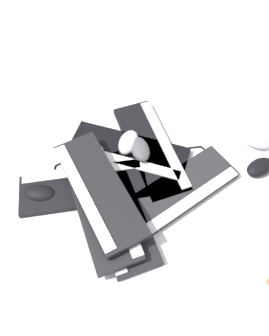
% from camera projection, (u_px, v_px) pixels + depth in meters
% --- Properties ---
extents(ground_plane, '(3.20, 3.20, 0.00)m').
position_uv_depth(ground_plane, '(149.00, 162.00, 1.21)').
color(ground_plane, silver).
extents(keyboard_0, '(0.45, 0.18, 0.03)m').
position_uv_depth(keyboard_0, '(84.00, 187.00, 1.14)').
color(keyboard_0, black).
rests_on(keyboard_0, ground).
extents(keyboard_1, '(0.20, 0.45, 0.03)m').
position_uv_depth(keyboard_1, '(117.00, 210.00, 1.10)').
color(keyboard_1, black).
rests_on(keyboard_1, ground).
extents(keyboard_2, '(0.46, 0.31, 0.03)m').
position_uv_depth(keyboard_2, '(179.00, 192.00, 1.13)').
color(keyboard_2, '#232326').
rests_on(keyboard_2, ground).
extents(keyboard_3, '(0.20, 0.45, 0.03)m').
position_uv_depth(keyboard_3, '(151.00, 148.00, 1.23)').
color(keyboard_3, black).
rests_on(keyboard_3, ground).
extents(keyboard_4, '(0.46, 0.35, 0.03)m').
position_uv_depth(keyboard_4, '(128.00, 152.00, 1.22)').
color(keyboard_4, black).
rests_on(keyboard_4, ground).
extents(keyboard_5, '(0.21, 0.46, 0.03)m').
position_uv_depth(keyboard_5, '(101.00, 205.00, 1.07)').
color(keyboard_5, black).
rests_on(keyboard_5, keyboard_1).
extents(keyboard_6, '(0.26, 0.46, 0.03)m').
position_uv_depth(keyboard_6, '(98.00, 189.00, 1.07)').
color(keyboard_6, black).
rests_on(keyboard_6, keyboard_5).
extents(mouse_0, '(0.11, 0.13, 0.04)m').
position_uv_depth(mouse_0, '(128.00, 142.00, 1.20)').
color(mouse_0, '#B7B7BC').
rests_on(mouse_0, keyboard_4).
extents(mouse_1, '(0.07, 0.11, 0.04)m').
position_uv_depth(mouse_1, '(140.00, 149.00, 1.18)').
color(mouse_1, '#4C4C51').
rests_on(mouse_1, keyboard_3).
extents(mouse_2, '(0.08, 0.12, 0.04)m').
position_uv_depth(mouse_2, '(98.00, 184.00, 1.11)').
color(mouse_2, silver).
rests_on(mouse_2, keyboard_0).
extents(mouse_3, '(0.12, 0.10, 0.04)m').
position_uv_depth(mouse_3, '(260.00, 167.00, 1.18)').
color(mouse_3, black).
rests_on(mouse_3, ground).
extents(mouse_4, '(0.13, 0.10, 0.04)m').
position_uv_depth(mouse_4, '(40.00, 193.00, 1.12)').
color(mouse_4, black).
rests_on(mouse_4, ground).
extents(mouse_5, '(0.13, 0.12, 0.04)m').
position_uv_depth(mouse_5, '(88.00, 187.00, 1.10)').
color(mouse_5, black).
rests_on(mouse_5, keyboard_0).
extents(mouse_6, '(0.12, 0.12, 0.04)m').
position_uv_depth(mouse_6, '(256.00, 140.00, 1.24)').
color(mouse_6, '#B7B7BC').
rests_on(mouse_6, ground).
extents(cable_0, '(0.63, 0.24, 0.01)m').
position_uv_depth(cable_0, '(127.00, 174.00, 1.18)').
color(cable_0, black).
rests_on(cable_0, ground).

